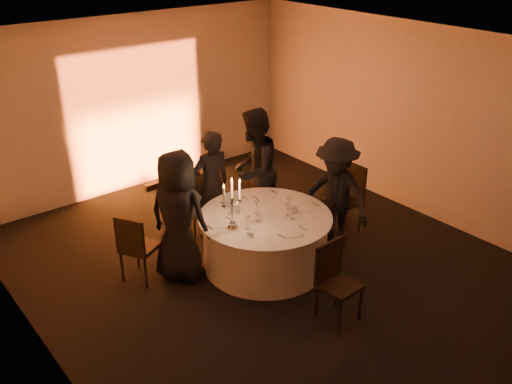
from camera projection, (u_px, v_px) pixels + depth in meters
floor at (265, 265)px, 7.95m from camera, size 7.00×7.00×0.00m
ceiling at (267, 47)px, 6.65m from camera, size 7.00×7.00×0.00m
wall_back at (136, 104)px, 9.77m from camera, size 7.00×0.00×7.00m
wall_left at (31, 240)px, 5.61m from camera, size 0.00×7.00×7.00m
wall_right at (412, 119)px, 8.99m from camera, size 0.00×7.00×7.00m
uplighter_fixture at (151, 186)px, 10.18m from camera, size 0.25×0.12×0.10m
banquet_table at (265, 241)px, 7.78m from camera, size 1.80×1.80×0.77m
chair_left at (136, 245)px, 7.37m from camera, size 0.57×0.57×0.97m
chair_back_left at (202, 199)px, 8.50m from camera, size 0.50×0.50×1.04m
chair_back_right at (256, 185)px, 8.98m from camera, size 0.60×0.60×1.00m
chair_right at (347, 194)px, 8.61m from camera, size 0.47×0.47×1.06m
chair_front at (335, 277)px, 6.69m from camera, size 0.45×0.45×0.99m
guest_left at (179, 217)px, 7.31m from camera, size 0.89×1.04×1.80m
guest_back_left at (211, 185)px, 8.34m from camera, size 0.64×0.45×1.67m
guest_back_right at (254, 170)px, 8.57m from camera, size 1.16×1.09×1.89m
guest_right at (336, 195)px, 8.05m from camera, size 0.83×1.19×1.68m
plate_left at (219, 223)px, 7.42m from camera, size 0.36×0.30×0.01m
plate_back_left at (234, 200)px, 8.02m from camera, size 0.36×0.28×0.08m
plate_back_right at (265, 195)px, 8.17m from camera, size 0.35×0.30×0.01m
plate_right at (306, 208)px, 7.81m from camera, size 0.36×0.26×0.01m
plate_front at (292, 232)px, 7.20m from camera, size 0.36×0.29×0.01m
coffee_cup at (250, 234)px, 7.12m from camera, size 0.11×0.11×0.07m
candelabra at (232, 211)px, 7.19m from camera, size 0.30×0.15×0.72m
wine_glass_a at (293, 210)px, 7.47m from camera, size 0.07×0.07×0.19m
wine_glass_b at (257, 204)px, 7.62m from camera, size 0.07×0.07×0.19m
wine_glass_c at (247, 219)px, 7.23m from camera, size 0.07×0.07×0.19m
wine_glass_d at (230, 205)px, 7.61m from camera, size 0.07×0.07×0.19m
wine_glass_e at (289, 200)px, 7.73m from camera, size 0.07×0.07×0.19m
wine_glass_f at (288, 207)px, 7.56m from camera, size 0.07×0.07×0.19m
tumbler_a at (259, 218)px, 7.46m from camera, size 0.07×0.07×0.09m
tumbler_b at (238, 210)px, 7.67m from camera, size 0.07×0.07×0.09m
tumbler_c at (295, 210)px, 7.66m from camera, size 0.07×0.07×0.09m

